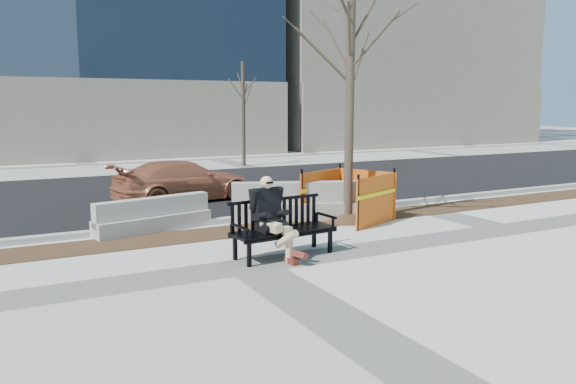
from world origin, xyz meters
The scene contains 11 objects.
ground centered at (0.00, 0.00, 0.00)m, with size 120.00×120.00×0.00m, color beige.
mulch_strip centered at (0.00, 2.60, 0.00)m, with size 40.00×1.20×0.02m, color #47301C.
asphalt_street centered at (0.00, 8.80, 0.00)m, with size 60.00×10.40×0.01m, color black.
curb centered at (0.00, 3.55, 0.06)m, with size 60.00×0.25×0.12m, color #9E9B93.
bench centered at (0.80, 0.28, 0.00)m, with size 1.98×0.71×1.06m, color black, non-canonical shape.
seated_man centered at (0.53, 0.31, 0.00)m, with size 0.63×1.05×1.47m, color black, non-canonical shape.
tree_fence centered at (3.61, 2.42, 0.00)m, with size 2.51×2.51×6.27m, color orange, non-canonical shape.
sedan centered at (0.96, 6.90, 0.00)m, with size 1.65×4.05×1.18m, color #AD6140.
jersey_barrier_left centered at (-0.80, 3.45, 0.00)m, with size 2.62×0.52×0.75m, color #A7A49C, non-canonical shape.
jersey_barrier_right centered at (2.65, 3.09, 0.00)m, with size 3.23×0.65×0.93m, color gray, non-canonical shape.
far_tree_right centered at (6.19, 14.83, 0.00)m, with size 1.86×1.86×5.02m, color #44382B, non-canonical shape.
Camera 1 is at (-3.73, -8.60, 2.74)m, focal length 35.02 mm.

